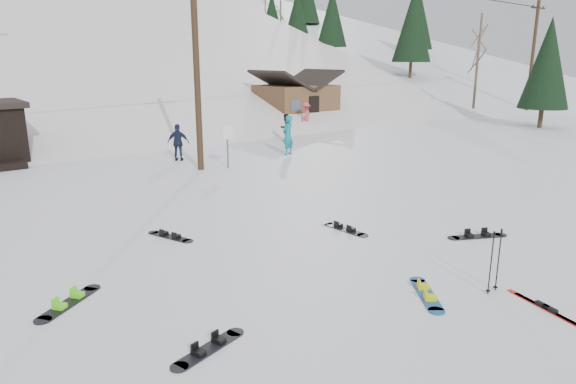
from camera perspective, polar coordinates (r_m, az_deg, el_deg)
ground at (r=10.59m, az=18.03°, el=-11.90°), size 200.00×200.00×0.00m
ski_slope at (r=62.95m, az=-28.68°, el=-2.41°), size 60.00×85.24×65.97m
ridge_right at (r=73.52m, az=2.38°, el=2.48°), size 45.66×93.98×54.59m
treeline_right at (r=64.68m, az=5.70°, el=10.60°), size 20.00×60.00×10.00m
utility_pole at (r=21.63m, az=-10.19°, el=14.69°), size 2.00×0.26×9.00m
utility_pole_right at (r=47.50m, az=25.53°, el=13.45°), size 2.00×0.26×9.00m
trail_sign at (r=22.05m, az=-6.73°, el=5.93°), size 0.50×0.09×1.85m
cabin at (r=37.29m, az=0.88°, el=9.93°), size 5.39×4.40×3.77m
hero_snowboard at (r=10.84m, az=15.13°, el=-10.87°), size 1.13×1.42×0.12m
hero_skis at (r=11.07m, az=26.76°, el=-11.48°), size 0.53×1.77×0.09m
ski_poles at (r=11.15m, az=22.00°, el=-7.10°), size 0.36×0.10×1.32m
board_scatter_a at (r=8.84m, az=-8.78°, el=-16.76°), size 1.52×0.65×0.11m
board_scatter_b at (r=13.99m, az=-12.95°, el=-4.81°), size 0.72×1.46×0.11m
board_scatter_c at (r=11.00m, az=-23.16°, el=-11.20°), size 1.45×1.14×0.12m
board_scatter_d at (r=14.55m, az=20.30°, el=-4.60°), size 1.53×0.92×0.12m
board_scatter_f at (r=14.29m, az=6.30°, el=-4.08°), size 0.39×1.62×0.11m
skier_teal at (r=25.01m, az=-0.02°, el=6.33°), size 0.81×0.68×1.91m
skier_dark at (r=29.21m, az=-0.27°, el=7.17°), size 0.81×0.66×1.53m
skier_pink at (r=33.99m, az=1.98°, el=8.45°), size 1.32×1.19×1.78m
skier_navy at (r=24.05m, az=-12.09°, el=5.40°), size 1.04×0.93×1.69m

